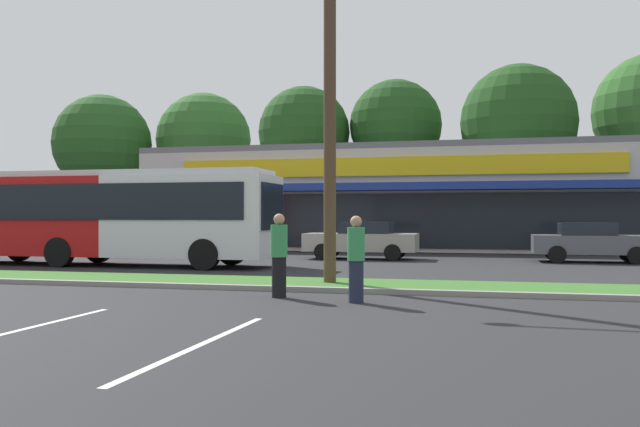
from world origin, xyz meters
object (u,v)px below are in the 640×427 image
at_px(utility_pole, 325,40).
at_px(pedestrian_by_pole, 279,255).
at_px(pedestrian_near_bench, 356,259).
at_px(city_bus, 103,214).
at_px(car_3, 362,240).
at_px(car_2, 592,242).
at_px(car_4, 105,236).

bearing_deg(utility_pole, pedestrian_by_pole, -100.41).
height_order(utility_pole, pedestrian_near_bench, utility_pole).
bearing_deg(pedestrian_near_bench, city_bus, -137.77).
bearing_deg(car_3, pedestrian_near_bench, 99.95).
bearing_deg(car_2, utility_pole, -124.79).
height_order(car_2, car_4, car_4).
relative_size(car_3, pedestrian_by_pole, 2.50).
bearing_deg(car_2, pedestrian_near_bench, -114.52).
bearing_deg(utility_pole, car_3, 95.60).
distance_m(utility_pole, car_2, 14.20).
relative_size(city_bus, pedestrian_near_bench, 7.17).
bearing_deg(car_3, city_bus, 34.12).
bearing_deg(car_2, car_3, -178.76).
bearing_deg(city_bus, pedestrian_by_pole, -40.34).
bearing_deg(pedestrian_by_pole, pedestrian_near_bench, 6.38).
height_order(utility_pole, car_3, utility_pole).
height_order(city_bus, car_3, city_bus).
height_order(car_2, pedestrian_near_bench, pedestrian_near_bench).
distance_m(car_3, pedestrian_by_pole, 13.00).
relative_size(car_2, pedestrian_near_bench, 2.48).
bearing_deg(car_3, pedestrian_by_pole, 92.72).
relative_size(utility_pole, city_bus, 0.91).
bearing_deg(pedestrian_near_bench, car_2, 144.86).
bearing_deg(car_4, pedestrian_near_bench, -44.30).
distance_m(utility_pole, pedestrian_near_bench, 5.97).
xyz_separation_m(utility_pole, city_bus, (-9.17, 5.15, -4.21)).
distance_m(city_bus, pedestrian_by_pole, 11.54).
height_order(city_bus, pedestrian_by_pole, city_bus).
relative_size(city_bus, car_4, 2.77).
bearing_deg(car_2, pedestrian_by_pole, -121.15).
relative_size(car_3, pedestrian_near_bench, 2.57).
height_order(car_4, pedestrian_by_pole, pedestrian_by_pole).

